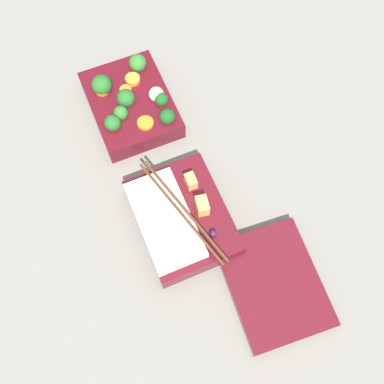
% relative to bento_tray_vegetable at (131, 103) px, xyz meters
% --- Properties ---
extents(ground_plane, '(3.00, 3.00, 0.00)m').
position_rel_bento_tray_vegetable_xyz_m(ground_plane, '(0.13, 0.01, -0.03)').
color(ground_plane, slate).
extents(bento_tray_vegetable, '(0.20, 0.15, 0.07)m').
position_rel_bento_tray_vegetable_xyz_m(bento_tray_vegetable, '(0.00, 0.00, 0.00)').
color(bento_tray_vegetable, '#510F19').
rests_on(bento_tray_vegetable, ground_plane).
extents(bento_tray_rice, '(0.22, 0.15, 0.07)m').
position_rel_bento_tray_vegetable_xyz_m(bento_tray_rice, '(0.26, -0.00, -0.00)').
color(bento_tray_rice, '#510F19').
rests_on(bento_tray_rice, ground_plane).
extents(bento_lid, '(0.20, 0.16, 0.02)m').
position_rel_bento_tray_vegetable_xyz_m(bento_lid, '(0.42, 0.10, -0.02)').
color(bento_lid, '#510F19').
rests_on(bento_lid, ground_plane).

